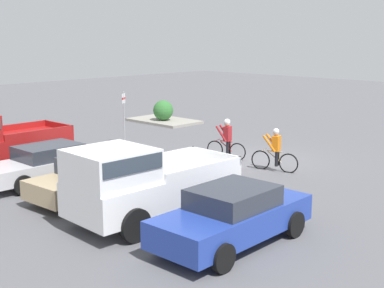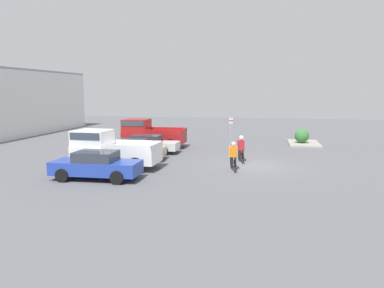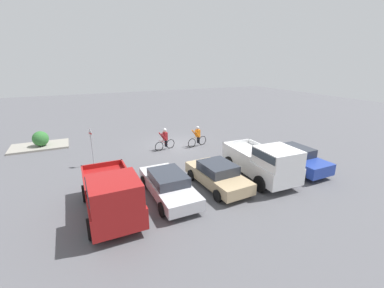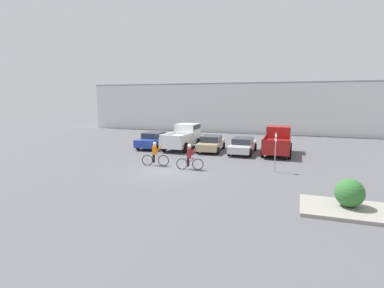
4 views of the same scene
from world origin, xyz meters
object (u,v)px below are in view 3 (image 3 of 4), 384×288
Objects in this scene: sedan_0 at (294,158)px; shrub at (41,139)px; sedan_1 at (217,175)px; cyclist_0 at (165,139)px; pickup_truck_0 at (264,161)px; sedan_2 at (168,184)px; fire_lane_sign at (92,144)px; cyclist_1 at (197,136)px; pickup_truck_1 at (112,194)px.

sedan_0 is 3.82× the size of shrub.
cyclist_0 reaches higher than sedan_1.
cyclist_0 is at bearing -66.14° from pickup_truck_0.
fire_lane_sign is (3.05, -5.88, 0.85)m from sedan_2.
cyclist_1 is at bearing -62.60° from sedan_0.
fire_lane_sign reaches higher than sedan_1.
pickup_truck_1 is at bearing 56.75° from cyclist_0.
cyclist_1 is (-2.65, 0.29, -0.04)m from cyclist_0.
sedan_0 is 2.58× the size of cyclist_0.
pickup_truck_0 is 7.25m from cyclist_1.
fire_lane_sign reaches higher than sedan_2.
sedan_0 is 0.91× the size of pickup_truck_1.
pickup_truck_0 is at bearing 9.98° from sedan_0.
sedan_2 is at bearing 119.24° from shrub.
sedan_0 is 11.23m from pickup_truck_1.
fire_lane_sign is at bearing 121.03° from shrub.
shrub is (3.68, -12.28, -0.41)m from pickup_truck_1.
shrub is (11.39, -4.84, -0.08)m from cyclist_1.
sedan_0 is 1.04× the size of sedan_1.
pickup_truck_0 is 10.73m from fire_lane_sign.
sedan_1 is 0.92× the size of sedan_2.
cyclist_1 is (-2.12, -6.79, 0.14)m from sedan_1.
sedan_0 is 8.40m from sedan_2.
pickup_truck_1 reaches higher than cyclist_0.
cyclist_1 reaches higher than sedan_0.
shrub is (14.88, -11.56, 0.00)m from sedan_0.
sedan_2 is 13.25m from shrub.
pickup_truck_0 is at bearing 135.02° from shrub.
sedan_0 is at bearing 131.20° from cyclist_0.
sedan_1 is 7.11m from cyclist_1.
sedan_2 is 0.95× the size of pickup_truck_1.
sedan_2 is 8.33m from cyclist_1.
sedan_1 is at bearing -8.72° from pickup_truck_0.
pickup_truck_1 is 2.84× the size of cyclist_0.
cyclist_1 is at bearing -84.72° from pickup_truck_0.
shrub is at bearing -73.31° from pickup_truck_1.
cyclist_1 is at bearing -126.17° from sedan_2.
shrub is at bearing -58.97° from fire_lane_sign.
fire_lane_sign is at bearing -87.76° from pickup_truck_1.
sedan_1 reaches higher than sedan_2.
shrub is (12.06, -12.05, -0.41)m from pickup_truck_0.
shrub is (9.28, -11.62, 0.06)m from sedan_1.
sedan_2 is 7.37m from cyclist_0.
pickup_truck_0 is 17.05m from shrub.
sedan_2 is 2.92m from pickup_truck_1.
fire_lane_sign reaches higher than pickup_truck_1.
sedan_0 is at bearing -179.94° from sedan_2.
pickup_truck_1 reaches higher than sedan_1.
fire_lane_sign reaches higher than pickup_truck_0.
fire_lane_sign is (0.26, -6.59, 0.37)m from pickup_truck_1.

